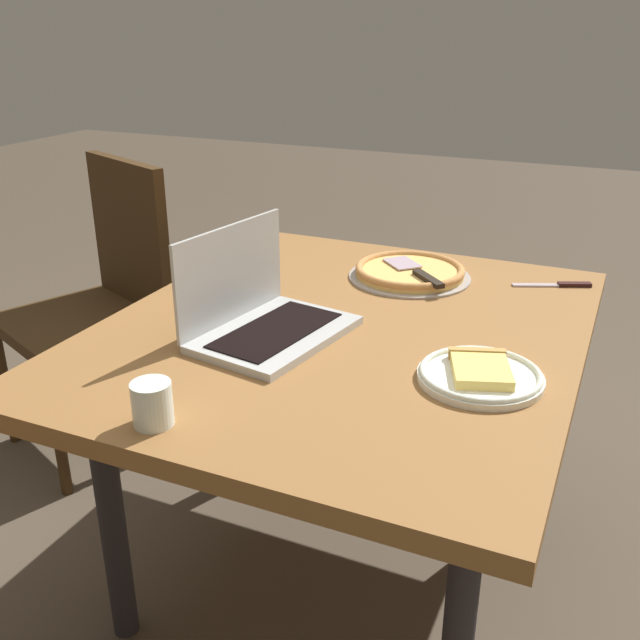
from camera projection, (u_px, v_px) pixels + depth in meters
ground_plane at (340, 570)px, 1.90m from camera, size 12.00×12.00×0.00m
dining_table at (343, 354)px, 1.65m from camera, size 1.22×1.03×0.70m
laptop at (261, 314)px, 1.56m from camera, size 0.38×0.29×0.23m
pizza_plate at (480, 374)px, 1.37m from camera, size 0.24×0.24×0.04m
pizza_tray at (410, 272)px, 1.91m from camera, size 0.32×0.32×0.04m
table_knife at (560, 285)px, 1.85m from camera, size 0.10×0.19×0.01m
drink_cup at (152, 403)px, 1.22m from camera, size 0.07×0.07×0.08m
chair_near at (103, 292)px, 2.32m from camera, size 0.58×0.58×0.93m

